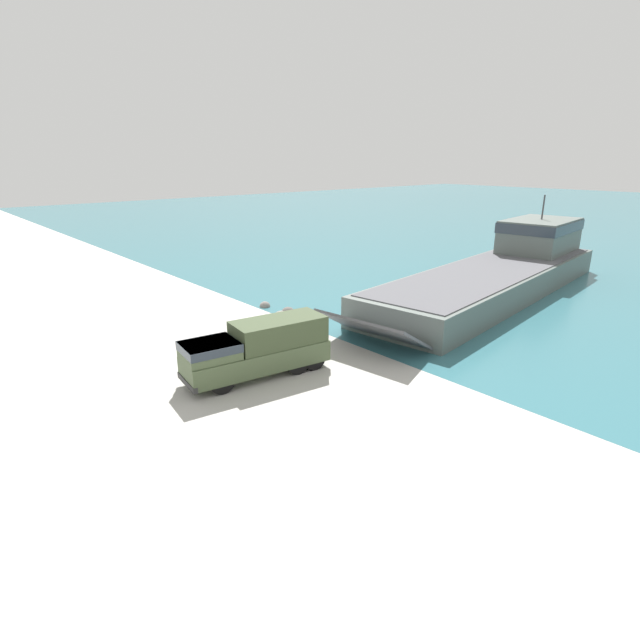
# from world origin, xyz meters

# --- Properties ---
(ground_plane) EXTENTS (240.00, 240.00, 0.00)m
(ground_plane) POSITION_xyz_m (0.00, 0.00, 0.00)
(ground_plane) COLOR #B7B5AD
(landing_craft) EXTENTS (11.82, 35.98, 8.00)m
(landing_craft) POSITION_xyz_m (-0.22, 25.43, 1.97)
(landing_craft) COLOR #56605B
(landing_craft) RESTS_ON ground_plane
(military_truck) EXTENTS (3.56, 8.39, 3.05)m
(military_truck) POSITION_xyz_m (1.00, -2.54, 1.59)
(military_truck) COLOR #475638
(military_truck) RESTS_ON ground_plane
(soldier_on_ramp) EXTENTS (0.47, 0.49, 1.72)m
(soldier_on_ramp) POSITION_xyz_m (-1.63, -3.38, 0.99)
(soldier_on_ramp) COLOR #3D4C33
(soldier_on_ramp) RESTS_ON ground_plane
(cargo_crate) EXTENTS (0.82, 0.90, 0.63)m
(cargo_crate) POSITION_xyz_m (-0.01, -5.25, 0.31)
(cargo_crate) COLOR #4C4738
(cargo_crate) RESTS_ON ground_plane
(shoreline_rock_a) EXTENTS (1.26, 1.26, 1.26)m
(shoreline_rock_a) POSITION_xyz_m (-6.33, 4.48, 0.00)
(shoreline_rock_a) COLOR gray
(shoreline_rock_a) RESTS_ON ground_plane
(shoreline_rock_b) EXTENTS (1.27, 1.27, 1.27)m
(shoreline_rock_b) POSITION_xyz_m (-4.52, 5.66, 0.00)
(shoreline_rock_b) COLOR #66605B
(shoreline_rock_b) RESTS_ON ground_plane
(shoreline_rock_c) EXTENTS (0.88, 0.88, 0.88)m
(shoreline_rock_c) POSITION_xyz_m (-9.78, 5.44, 0.00)
(shoreline_rock_c) COLOR gray
(shoreline_rock_c) RESTS_ON ground_plane
(shoreline_rock_d) EXTENTS (1.14, 1.14, 1.14)m
(shoreline_rock_d) POSITION_xyz_m (-6.96, 5.63, 0.00)
(shoreline_rock_d) COLOR #66605B
(shoreline_rock_d) RESTS_ON ground_plane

